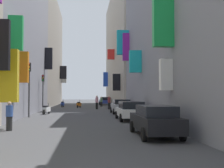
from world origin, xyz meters
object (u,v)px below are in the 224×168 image
(pedestrian_near_right, at_px, (101,102))
(pedestrian_far_away, at_px, (109,102))
(parked_car_black, at_px, (155,120))
(pedestrian_near_left, at_px, (97,102))
(scooter_orange, at_px, (79,105))
(pedestrian_crossing, at_px, (9,116))
(scooter_blue, at_px, (63,104))
(scooter_white, at_px, (46,109))
(parked_car_silver, at_px, (121,106))
(pedestrian_mid_street, at_px, (110,103))
(traffic_light_near_corner, at_px, (43,86))
(parked_car_blue, at_px, (105,101))
(parked_car_white, at_px, (131,110))
(traffic_light_far_corner, at_px, (29,80))

(pedestrian_near_right, height_order, pedestrian_far_away, pedestrian_far_away)
(parked_car_black, height_order, pedestrian_near_left, pedestrian_near_left)
(scooter_orange, bearing_deg, pedestrian_crossing, -97.21)
(scooter_blue, height_order, pedestrian_near_left, pedestrian_near_left)
(scooter_white, distance_m, pedestrian_near_left, 10.14)
(scooter_orange, relative_size, pedestrian_near_left, 0.96)
(parked_car_silver, relative_size, parked_car_black, 0.95)
(pedestrian_near_left, xyz_separation_m, pedestrian_near_right, (1.04, 7.55, -0.11))
(pedestrian_mid_street, xyz_separation_m, traffic_light_near_corner, (-8.33, -7.02, 2.09))
(scooter_orange, height_order, pedestrian_near_left, pedestrian_near_left)
(parked_car_blue, bearing_deg, scooter_orange, -113.05)
(pedestrian_near_right, height_order, traffic_light_near_corner, traffic_light_near_corner)
(parked_car_white, bearing_deg, pedestrian_near_right, 92.24)
(scooter_white, height_order, pedestrian_near_right, pedestrian_near_right)
(pedestrian_mid_street, bearing_deg, pedestrian_crossing, -107.98)
(parked_car_white, xyz_separation_m, pedestrian_far_away, (-0.34, 15.31, 0.15))
(pedestrian_near_left, bearing_deg, traffic_light_far_corner, -117.44)
(pedestrian_near_left, distance_m, traffic_light_near_corner, 8.05)
(parked_car_silver, relative_size, pedestrian_near_right, 2.64)
(parked_car_silver, height_order, scooter_white, parked_car_silver)
(parked_car_blue, relative_size, scooter_blue, 2.22)
(parked_car_blue, relative_size, pedestrian_mid_street, 2.85)
(pedestrian_crossing, bearing_deg, pedestrian_near_left, 75.02)
(parked_car_silver, bearing_deg, scooter_blue, 115.45)
(parked_car_silver, distance_m, scooter_orange, 13.39)
(parked_car_black, bearing_deg, parked_car_silver, 88.64)
(parked_car_silver, bearing_deg, traffic_light_near_corner, 155.68)
(parked_car_white, distance_m, pedestrian_crossing, 9.35)
(pedestrian_crossing, bearing_deg, pedestrian_far_away, 70.75)
(pedestrian_near_left, bearing_deg, parked_car_silver, -75.74)
(scooter_blue, distance_m, pedestrian_near_right, 6.12)
(pedestrian_near_left, bearing_deg, traffic_light_near_corner, -144.20)
(pedestrian_near_right, bearing_deg, traffic_light_far_corner, -110.49)
(scooter_white, height_order, pedestrian_near_left, pedestrian_near_left)
(scooter_blue, bearing_deg, parked_car_black, -77.46)
(parked_car_white, xyz_separation_m, pedestrian_mid_street, (0.05, 18.11, 0.01))
(parked_car_blue, height_order, scooter_blue, parked_car_blue)
(pedestrian_near_left, bearing_deg, parked_car_black, -85.76)
(parked_car_blue, distance_m, traffic_light_far_corner, 28.40)
(scooter_white, height_order, pedestrian_far_away, pedestrian_far_away)
(pedestrian_far_away, bearing_deg, traffic_light_far_corner, -123.77)
(parked_car_blue, height_order, pedestrian_crossing, pedestrian_crossing)
(scooter_white, bearing_deg, traffic_light_far_corner, -105.12)
(pedestrian_mid_street, bearing_deg, scooter_blue, 149.50)
(traffic_light_near_corner, bearing_deg, scooter_blue, 83.14)
(parked_car_black, height_order, traffic_light_near_corner, traffic_light_near_corner)
(pedestrian_mid_street, bearing_deg, pedestrian_far_away, -98.07)
(pedestrian_near_left, xyz_separation_m, pedestrian_mid_street, (2.00, 2.46, -0.13))
(scooter_orange, xyz_separation_m, pedestrian_near_left, (2.45, -4.19, 0.44))
(scooter_orange, distance_m, pedestrian_near_right, 4.85)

